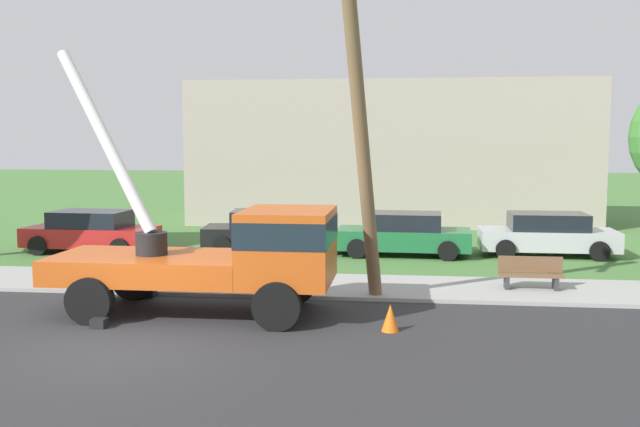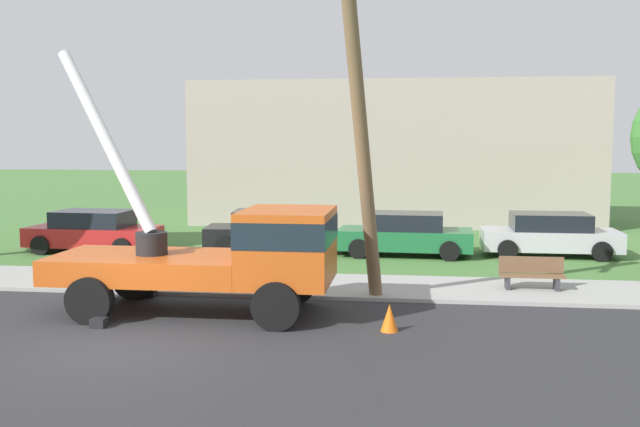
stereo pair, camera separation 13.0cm
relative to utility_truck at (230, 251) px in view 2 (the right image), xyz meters
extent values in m
plane|color=#477538|center=(-1.46, 9.11, -1.41)|extent=(120.00, 120.00, 0.00)
cube|color=#2B2B2D|center=(-1.46, -2.89, -1.40)|extent=(80.00, 8.95, 0.01)
cube|color=#9E9E99|center=(-1.46, 3.06, -1.36)|extent=(80.00, 2.95, 0.10)
cube|color=#C65119|center=(-1.80, -0.02, -0.38)|extent=(4.30, 2.41, 0.55)
cube|color=#C65119|center=(1.30, -0.01, 0.14)|extent=(1.90, 2.40, 1.60)
cube|color=#19232D|center=(1.30, -0.01, 0.49)|extent=(1.92, 2.42, 0.56)
cylinder|color=black|center=(-1.78, -0.02, 0.14)|extent=(0.70, 0.70, 0.50)
cylinder|color=silver|center=(-3.06, 0.63, 2.44)|extent=(2.89, 1.65, 4.26)
cube|color=black|center=(-2.40, -1.47, -1.31)|extent=(0.30, 0.30, 0.20)
cube|color=black|center=(-2.41, 1.43, -1.31)|extent=(0.30, 0.30, 0.20)
cylinder|color=black|center=(1.26, -1.21, -0.91)|extent=(1.00, 0.30, 1.00)
cylinder|color=black|center=(1.25, 1.19, -0.91)|extent=(1.00, 0.30, 1.00)
cylinder|color=black|center=(-2.71, -1.22, -0.91)|extent=(1.00, 0.30, 1.00)
cylinder|color=black|center=(-2.72, 1.18, -0.91)|extent=(1.00, 0.30, 1.00)
cylinder|color=brown|center=(2.78, 0.86, 2.93)|extent=(1.08, 2.71, 8.75)
cone|color=orange|center=(3.54, -1.01, -1.13)|extent=(0.36, 0.36, 0.56)
cube|color=#B21E1E|center=(-6.85, 7.95, -0.86)|extent=(4.48, 1.99, 0.65)
cube|color=black|center=(-6.85, 7.95, -0.26)|extent=(2.54, 1.76, 0.55)
cylinder|color=black|center=(-5.44, 6.99, -1.09)|extent=(0.64, 0.22, 0.64)
cylinder|color=black|center=(-5.36, 8.79, -1.09)|extent=(0.64, 0.22, 0.64)
cylinder|color=black|center=(-8.34, 7.12, -1.09)|extent=(0.64, 0.22, 0.64)
cylinder|color=black|center=(-8.26, 8.92, -1.09)|extent=(0.64, 0.22, 0.64)
cube|color=black|center=(-0.86, 8.82, -0.86)|extent=(4.55, 2.21, 0.65)
cube|color=black|center=(-0.86, 8.82, -0.26)|extent=(2.61, 1.88, 0.55)
cylinder|color=black|center=(0.67, 8.07, -1.09)|extent=(0.64, 0.22, 0.64)
cylinder|color=black|center=(0.50, 9.86, -1.09)|extent=(0.64, 0.22, 0.64)
cylinder|color=black|center=(-2.22, 7.79, -1.09)|extent=(0.64, 0.22, 0.64)
cylinder|color=black|center=(-2.39, 9.58, -1.09)|extent=(0.64, 0.22, 0.64)
cube|color=#1E6638|center=(3.73, 8.60, -0.86)|extent=(4.47, 1.97, 0.65)
cube|color=black|center=(3.73, 8.60, -0.26)|extent=(2.53, 1.75, 0.55)
cylinder|color=black|center=(5.15, 7.65, -1.09)|extent=(0.64, 0.22, 0.64)
cylinder|color=black|center=(5.22, 9.45, -1.09)|extent=(0.64, 0.22, 0.64)
cylinder|color=black|center=(2.25, 7.76, -1.09)|extent=(0.64, 0.22, 0.64)
cylinder|color=black|center=(2.32, 9.56, -1.09)|extent=(0.64, 0.22, 0.64)
cube|color=#B7B7BF|center=(8.47, 9.08, -0.86)|extent=(4.41, 1.82, 0.65)
cube|color=black|center=(8.47, 9.08, -0.26)|extent=(2.47, 1.67, 0.55)
cylinder|color=black|center=(9.92, 8.17, -1.09)|extent=(0.64, 0.22, 0.64)
cylinder|color=black|center=(9.93, 9.97, -1.09)|extent=(0.64, 0.22, 0.64)
cylinder|color=black|center=(7.02, 8.19, -1.09)|extent=(0.64, 0.22, 0.64)
cylinder|color=black|center=(7.03, 9.99, -1.09)|extent=(0.64, 0.22, 0.64)
cube|color=brown|center=(6.97, 3.06, -0.96)|extent=(1.60, 0.44, 0.06)
cube|color=brown|center=(6.97, 3.26, -0.71)|extent=(1.60, 0.06, 0.40)
cube|color=#333338|center=(6.37, 3.06, -1.18)|extent=(0.10, 0.40, 0.45)
cube|color=#333338|center=(7.57, 3.06, -1.18)|extent=(0.10, 0.40, 0.45)
cube|color=#A5998C|center=(3.04, 18.53, 1.79)|extent=(18.00, 6.00, 6.40)
camera|label=1|loc=(3.86, -15.30, 2.48)|focal=40.47mm
camera|label=2|loc=(3.99, -15.28, 2.48)|focal=40.47mm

